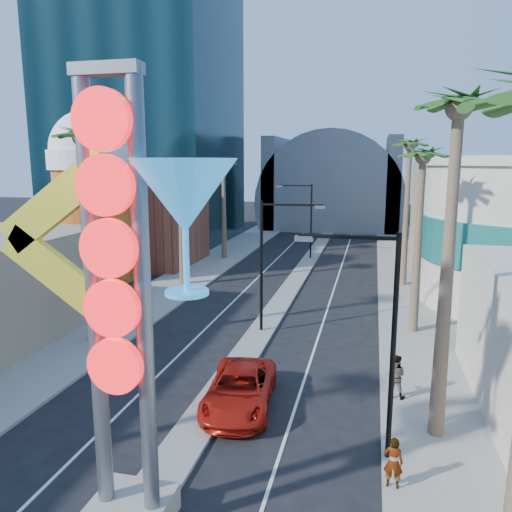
{
  "coord_description": "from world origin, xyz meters",
  "views": [
    {
      "loc": [
        6.36,
        -8.37,
        10.2
      ],
      "look_at": [
        -0.58,
        21.07,
        4.51
      ],
      "focal_mm": 35.0,
      "sensor_mm": 36.0,
      "label": 1
    }
  ],
  "objects": [
    {
      "name": "sidewalk_east",
      "position": [
        9.5,
        35.0,
        0.07
      ],
      "size": [
        5.0,
        100.0,
        0.15
      ],
      "primitive_type": "cube",
      "color": "gray",
      "rests_on": "ground"
    },
    {
      "name": "red_pickup",
      "position": [
        1.2,
        10.53,
        0.81
      ],
      "size": [
        3.27,
        6.04,
        1.61
      ],
      "primitive_type": "imported",
      "rotation": [
        0.0,
        0.0,
        0.11
      ],
      "color": "#B5190D",
      "rests_on": "ground"
    },
    {
      "name": "median",
      "position": [
        0.0,
        38.0,
        0.07
      ],
      "size": [
        1.6,
        84.0,
        0.15
      ],
      "primitive_type": "cube",
      "color": "gray",
      "rests_on": "ground"
    },
    {
      "name": "neon_sign",
      "position": [
        0.82,
        2.96,
        7.31
      ],
      "size": [
        6.53,
        2.6,
        12.55
      ],
      "color": "gray",
      "rests_on": "ground"
    },
    {
      "name": "streetlight_2",
      "position": [
        6.72,
        8.0,
        4.83
      ],
      "size": [
        3.45,
        0.25,
        8.0
      ],
      "color": "black",
      "rests_on": "ground"
    },
    {
      "name": "palm_7",
      "position": [
        9.0,
        34.0,
        10.82
      ],
      "size": [
        2.4,
        2.4,
        12.7
      ],
      "color": "brown",
      "rests_on": "ground"
    },
    {
      "name": "filler_east",
      "position": [
        16.0,
        48.0,
        5.0
      ],
      "size": [
        10.0,
        20.0,
        10.0
      ],
      "primitive_type": "cube",
      "color": "#9B8B64",
      "rests_on": "ground"
    },
    {
      "name": "palm_6",
      "position": [
        9.0,
        22.0,
        9.93
      ],
      "size": [
        2.4,
        2.4,
        11.7
      ],
      "color": "brown",
      "rests_on": "ground"
    },
    {
      "name": "pedestrian_a",
      "position": [
        7.3,
        6.33,
        0.99
      ],
      "size": [
        0.65,
        0.46,
        1.68
      ],
      "primitive_type": "imported",
      "rotation": [
        0.0,
        0.0,
        3.04
      ],
      "color": "gray",
      "rests_on": "sidewalk_east"
    },
    {
      "name": "palm_2",
      "position": [
        -9.0,
        30.0,
        9.48
      ],
      "size": [
        2.4,
        2.4,
        11.2
      ],
      "color": "brown",
      "rests_on": "ground"
    },
    {
      "name": "beer_mug",
      "position": [
        -17.0,
        30.0,
        7.84
      ],
      "size": [
        7.0,
        7.0,
        14.5
      ],
      "color": "#CE551B",
      "rests_on": "ground"
    },
    {
      "name": "streetlight_0",
      "position": [
        0.55,
        20.0,
        4.88
      ],
      "size": [
        3.79,
        0.25,
        8.0
      ],
      "color": "black",
      "rests_on": "ground"
    },
    {
      "name": "sidewalk_west",
      "position": [
        -9.5,
        35.0,
        0.07
      ],
      "size": [
        5.0,
        100.0,
        0.15
      ],
      "primitive_type": "cube",
      "color": "gray",
      "rests_on": "ground"
    },
    {
      "name": "canopy",
      "position": [
        0.0,
        72.0,
        4.31
      ],
      "size": [
        22.0,
        16.0,
        22.0
      ],
      "color": "slate",
      "rests_on": "ground"
    },
    {
      "name": "palm_1",
      "position": [
        -9.0,
        16.0,
        10.82
      ],
      "size": [
        2.4,
        2.4,
        12.7
      ],
      "color": "brown",
      "rests_on": "ground"
    },
    {
      "name": "palm_3",
      "position": [
        -9.0,
        42.0,
        9.48
      ],
      "size": [
        2.4,
        2.4,
        11.2
      ],
      "color": "brown",
      "rests_on": "ground"
    },
    {
      "name": "pedestrian_b",
      "position": [
        7.58,
        12.69,
        1.11
      ],
      "size": [
        1.04,
        0.87,
        1.92
      ],
      "primitive_type": "imported",
      "rotation": [
        0.0,
        0.0,
        2.98
      ],
      "color": "gray",
      "rests_on": "sidewalk_east"
    },
    {
      "name": "hotel_tower",
      "position": [
        -22.0,
        52.0,
        25.0
      ],
      "size": [
        20.0,
        20.0,
        50.0
      ],
      "primitive_type": "cube",
      "color": "black",
      "rests_on": "ground"
    },
    {
      "name": "palm_5",
      "position": [
        9.0,
        10.0,
        11.27
      ],
      "size": [
        2.4,
        2.4,
        13.2
      ],
      "color": "brown",
      "rests_on": "ground"
    },
    {
      "name": "streetlight_1",
      "position": [
        -0.55,
        44.0,
        4.88
      ],
      "size": [
        3.79,
        0.25,
        8.0
      ],
      "color": "black",
      "rests_on": "ground"
    },
    {
      "name": "brick_filler_west",
      "position": [
        -16.0,
        38.0,
        4.0
      ],
      "size": [
        10.0,
        10.0,
        8.0
      ],
      "primitive_type": "cube",
      "color": "brown",
      "rests_on": "ground"
    }
  ]
}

